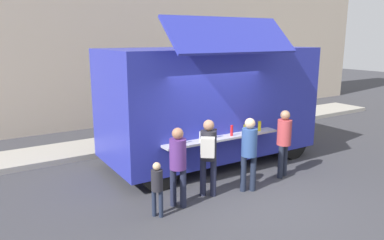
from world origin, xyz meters
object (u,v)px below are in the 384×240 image
at_px(customer_front_ordering, 249,148).
at_px(child_near_queue, 157,185).
at_px(customer_mid_with_backpack, 208,151).
at_px(customer_rear_waiting, 178,160).
at_px(trash_bin, 266,112).
at_px(customer_extra_browsing, 284,138).
at_px(food_truck_main, 210,101).

distance_m(customer_front_ordering, child_near_queue, 2.24).
height_order(customer_mid_with_backpack, customer_rear_waiting, customer_mid_with_backpack).
xyz_separation_m(customer_rear_waiting, child_near_queue, (-0.54, -0.15, -0.32)).
bearing_deg(trash_bin, customer_extra_browsing, -129.46).
xyz_separation_m(food_truck_main, customer_mid_with_backpack, (-1.37, -1.89, -0.63)).
bearing_deg(customer_extra_browsing, child_near_queue, 75.09).
bearing_deg(food_truck_main, child_near_queue, -141.00).
xyz_separation_m(trash_bin, child_near_queue, (-6.96, -4.44, 0.17)).
height_order(food_truck_main, trash_bin, food_truck_main).
xyz_separation_m(customer_front_ordering, customer_mid_with_backpack, (-0.90, 0.23, 0.04)).
bearing_deg(customer_rear_waiting, trash_bin, -2.80).
bearing_deg(customer_rear_waiting, customer_extra_browsing, -35.78).
xyz_separation_m(trash_bin, customer_rear_waiting, (-6.42, -4.29, 0.49)).
xyz_separation_m(customer_front_ordering, customer_extra_browsing, (1.25, 0.20, 0.00)).
bearing_deg(food_truck_main, customer_extra_browsing, -67.22).
height_order(customer_front_ordering, child_near_queue, customer_front_ordering).
distance_m(food_truck_main, child_near_queue, 3.56).
height_order(customer_front_ordering, customer_mid_with_backpack, customer_mid_with_backpack).
bearing_deg(customer_mid_with_backpack, customer_front_ordering, -65.84).
bearing_deg(customer_front_ordering, trash_bin, -20.57).
bearing_deg(child_near_queue, food_truck_main, -0.33).
distance_m(customer_rear_waiting, customer_extra_browsing, 2.93).
bearing_deg(food_truck_main, trash_bin, 29.08).
relative_size(trash_bin, child_near_queue, 0.88).
bearing_deg(child_near_queue, trash_bin, -6.16).
bearing_deg(child_near_queue, customer_rear_waiting, -22.76).
xyz_separation_m(customer_rear_waiting, customer_extra_browsing, (2.93, 0.04, 0.01)).
relative_size(customer_mid_with_backpack, child_near_queue, 1.54).
distance_m(customer_front_ordering, customer_extra_browsing, 1.27).
bearing_deg(customer_mid_with_backpack, child_near_queue, 138.53).
xyz_separation_m(trash_bin, customer_mid_with_backpack, (-5.65, -4.21, 0.54)).
bearing_deg(customer_rear_waiting, customer_mid_with_backpack, -30.99).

